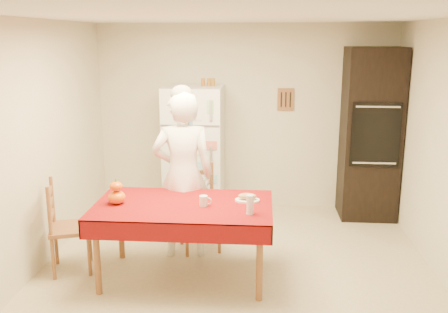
# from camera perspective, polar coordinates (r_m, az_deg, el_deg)

# --- Properties ---
(floor) EXTENTS (4.50, 4.50, 0.00)m
(floor) POSITION_cam_1_polar(r_m,az_deg,el_deg) (5.07, 1.25, -13.75)
(floor) COLOR tan
(floor) RESTS_ON ground
(room_shell) EXTENTS (4.02, 4.52, 2.51)m
(room_shell) POSITION_cam_1_polar(r_m,az_deg,el_deg) (4.56, 1.37, 4.69)
(room_shell) COLOR beige
(room_shell) RESTS_ON ground
(refrigerator) EXTENTS (0.75, 0.74, 1.70)m
(refrigerator) POSITION_cam_1_polar(r_m,az_deg,el_deg) (6.60, -3.42, 0.64)
(refrigerator) COLOR white
(refrigerator) RESTS_ON floor
(oven_cabinet) EXTENTS (0.70, 0.62, 2.20)m
(oven_cabinet) POSITION_cam_1_polar(r_m,az_deg,el_deg) (6.68, 16.38, 2.46)
(oven_cabinet) COLOR black
(oven_cabinet) RESTS_ON floor
(dining_table) EXTENTS (1.70, 1.00, 0.76)m
(dining_table) POSITION_cam_1_polar(r_m,az_deg,el_deg) (4.83, -4.67, -6.21)
(dining_table) COLOR brown
(dining_table) RESTS_ON floor
(chair_far) EXTENTS (0.53, 0.52, 0.95)m
(chair_far) POSITION_cam_1_polar(r_m,az_deg,el_deg) (5.59, -2.93, -5.42)
(chair_far) COLOR brown
(chair_far) RESTS_ON floor
(chair_left) EXTENTS (0.51, 0.52, 0.95)m
(chair_left) POSITION_cam_1_polar(r_m,az_deg,el_deg) (5.27, -17.86, -7.29)
(chair_left) COLOR brown
(chair_left) RESTS_ON floor
(seated_woman) EXTENTS (0.70, 0.51, 1.79)m
(seated_woman) POSITION_cam_1_polar(r_m,az_deg,el_deg) (5.30, -4.68, -2.15)
(seated_woman) COLOR white
(seated_woman) RESTS_ON floor
(coffee_mug) EXTENTS (0.08, 0.08, 0.10)m
(coffee_mug) POSITION_cam_1_polar(r_m,az_deg,el_deg) (4.73, -2.35, -5.09)
(coffee_mug) COLOR silver
(coffee_mug) RESTS_ON dining_table
(pumpkin_lower) EXTENTS (0.17, 0.17, 0.13)m
(pumpkin_lower) POSITION_cam_1_polar(r_m,az_deg,el_deg) (4.89, -12.17, -4.58)
(pumpkin_lower) COLOR #D84905
(pumpkin_lower) RESTS_ON dining_table
(pumpkin_upper) EXTENTS (0.12, 0.12, 0.09)m
(pumpkin_upper) POSITION_cam_1_polar(r_m,az_deg,el_deg) (4.86, -12.23, -3.34)
(pumpkin_upper) COLOR #D63B05
(pumpkin_upper) RESTS_ON pumpkin_lower
(wine_glass) EXTENTS (0.07, 0.07, 0.18)m
(wine_glass) POSITION_cam_1_polar(r_m,az_deg,el_deg) (4.52, 3.00, -5.50)
(wine_glass) COLOR silver
(wine_glass) RESTS_ON dining_table
(bread_plate) EXTENTS (0.24, 0.24, 0.02)m
(bread_plate) POSITION_cam_1_polar(r_m,az_deg,el_deg) (4.88, 2.68, -5.02)
(bread_plate) COLOR white
(bread_plate) RESTS_ON dining_table
(bread_loaf) EXTENTS (0.18, 0.10, 0.06)m
(bread_loaf) POSITION_cam_1_polar(r_m,az_deg,el_deg) (4.87, 2.68, -4.57)
(bread_loaf) COLOR #9D794D
(bread_loaf) RESTS_ON bread_plate
(spice_jar_left) EXTENTS (0.05, 0.05, 0.10)m
(spice_jar_left) POSITION_cam_1_polar(r_m,az_deg,el_deg) (6.50, -2.41, 8.48)
(spice_jar_left) COLOR #9A531C
(spice_jar_left) RESTS_ON refrigerator
(spice_jar_mid) EXTENTS (0.05, 0.05, 0.10)m
(spice_jar_mid) POSITION_cam_1_polar(r_m,az_deg,el_deg) (6.49, -1.75, 8.48)
(spice_jar_mid) COLOR #96611B
(spice_jar_mid) RESTS_ON refrigerator
(spice_jar_right) EXTENTS (0.05, 0.05, 0.10)m
(spice_jar_right) POSITION_cam_1_polar(r_m,az_deg,el_deg) (6.48, -1.25, 8.48)
(spice_jar_right) COLOR #92621A
(spice_jar_right) RESTS_ON refrigerator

